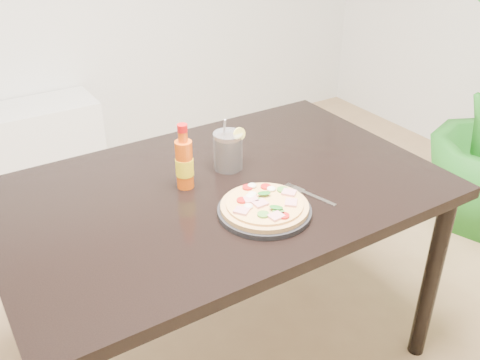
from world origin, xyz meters
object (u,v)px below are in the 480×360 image
hot_sauce_bottle (184,163)px  cola_cup (228,152)px  dining_table (220,208)px  plate (264,211)px  fork (308,194)px  pizza (264,205)px

hot_sauce_bottle → cola_cup: (0.18, 0.04, -0.02)m
dining_table → cola_cup: 0.19m
plate → cola_cup: bearing=79.4°
dining_table → plate: plate is taller
plate → fork: size_ratio=1.49×
plate → pizza: (0.00, 0.00, 0.02)m
dining_table → hot_sauce_bottle: hot_sauce_bottle is taller
hot_sauce_bottle → cola_cup: bearing=11.0°
pizza → fork: (0.17, 0.01, -0.02)m
dining_table → plate: bearing=-81.7°
dining_table → hot_sauce_bottle: (-0.09, 0.06, 0.17)m
plate → fork: 0.18m
plate → cola_cup: (0.06, 0.30, 0.05)m
dining_table → hot_sauce_bottle: bearing=149.3°
cola_cup → hot_sauce_bottle: bearing=-169.0°
hot_sauce_bottle → cola_cup: 0.18m
hot_sauce_bottle → fork: size_ratio=1.16×
dining_table → cola_cup: (0.09, 0.09, 0.14)m
pizza → hot_sauce_bottle: bearing=115.4°
dining_table → cola_cup: cola_cup is taller
dining_table → plate: size_ratio=5.06×
plate → fork: plate is taller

